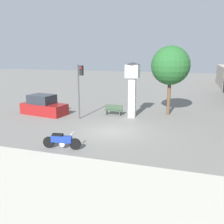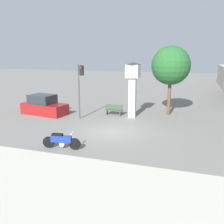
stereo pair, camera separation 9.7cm
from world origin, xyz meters
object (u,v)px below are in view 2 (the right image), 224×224
Objects in this scene: clock_tower at (133,81)px; parked_car at (44,106)px; traffic_light at (80,82)px; bench at (114,110)px; street_tree at (171,66)px; motorcycle at (61,141)px.

parked_car is (-7.93, -1.43, -2.39)m from clock_tower.
traffic_light is (-4.00, -1.90, -0.01)m from clock_tower.
bench is (-1.75, 0.25, -2.65)m from clock_tower.
parked_car is at bearing -169.80° from clock_tower.
street_tree is 1.38× the size of parked_car.
street_tree reaches higher than traffic_light.
parked_car reaches higher than bench.
motorcycle is 0.50× the size of traffic_light.
parked_car is at bearing -163.03° from street_tree.
street_tree is at bearing 28.65° from traffic_light.
motorcycle is 0.48× the size of clock_tower.
street_tree is 3.82× the size of bench.
bench is (0.42, 8.77, 0.00)m from motorcycle.
motorcycle is at bearing -42.43° from parked_car.
traffic_light is at bearing -136.38° from bench.
clock_tower is 8.41m from parked_car.
street_tree is at bearing 25.47° from parked_car.
motorcycle is 0.37× the size of street_tree.
traffic_light reaches higher than motorcycle.
clock_tower is 2.96× the size of bench.
parked_car is (-6.18, -1.67, 0.26)m from bench.
motorcycle is at bearing -92.75° from bench.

